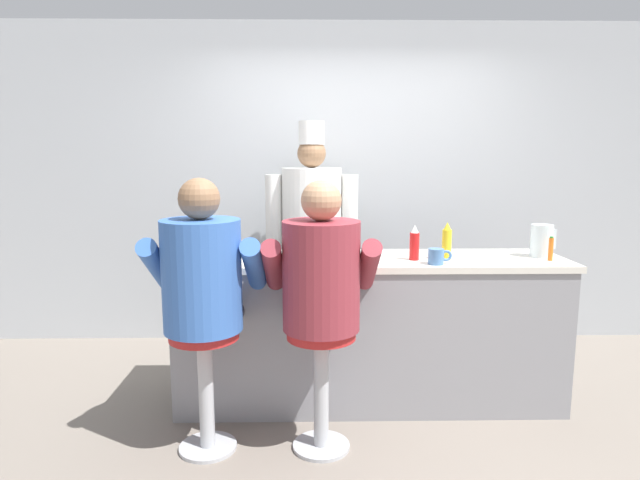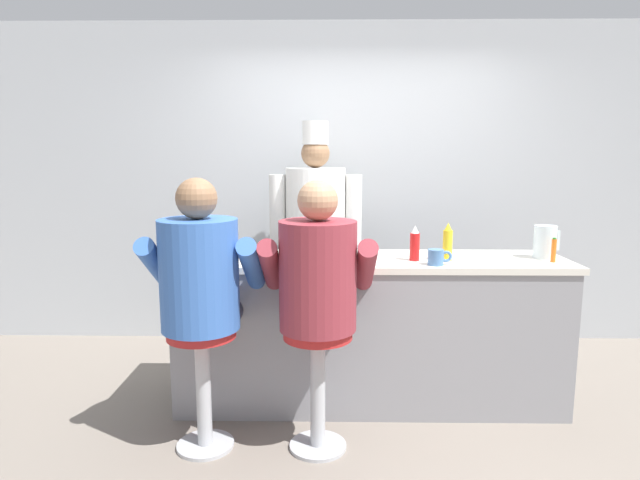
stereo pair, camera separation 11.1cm
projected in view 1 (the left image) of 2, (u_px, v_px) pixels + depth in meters
ground_plane at (373, 422)px, 3.25m from camera, size 20.00×20.00×0.00m
wall_back at (354, 185)px, 4.60m from camera, size 10.00×0.06×2.70m
diner_counter at (369, 330)px, 3.48m from camera, size 2.49×0.62×0.96m
ketchup_bottle_red at (414, 244)px, 3.32m from camera, size 0.06×0.06×0.22m
mustard_bottle_yellow at (447, 242)px, 3.33m from camera, size 0.06×0.06×0.24m
hot_sauce_bottle_orange at (551, 249)px, 3.30m from camera, size 0.03×0.03×0.15m
water_pitcher_clear at (542, 241)px, 3.42m from camera, size 0.16×0.14×0.21m
breakfast_plate at (226, 258)px, 3.31m from camera, size 0.28×0.28×0.05m
cereal_bowl at (338, 253)px, 3.42m from camera, size 0.15×0.15×0.06m
coffee_mug_white at (185, 258)px, 3.16m from camera, size 0.14×0.09×0.09m
coffee_mug_blue at (437, 256)px, 3.20m from camera, size 0.14×0.09×0.09m
napkin_dispenser_chrome at (312, 251)px, 3.26m from camera, size 0.12×0.07×0.13m
diner_seated_blue at (204, 284)px, 2.85m from camera, size 0.64×0.63×1.50m
diner_seated_maroon at (321, 284)px, 2.86m from camera, size 0.63×0.62×1.49m
cook_in_whites_near at (312, 229)px, 4.23m from camera, size 0.73×0.47×1.87m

